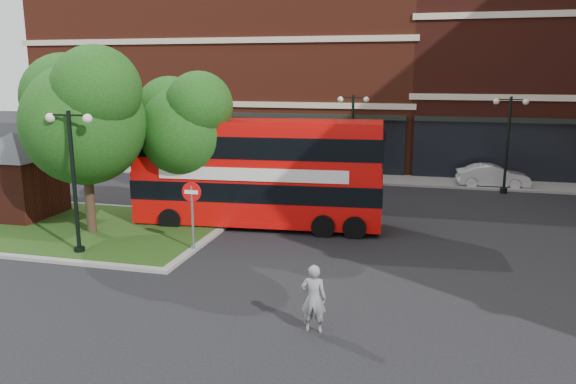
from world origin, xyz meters
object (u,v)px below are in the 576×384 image
(woman, at_px, (314,298))
(car_silver, at_px, (324,173))
(bus, at_px, (258,166))
(car_white, at_px, (493,176))

(woman, relative_size, car_silver, 0.47)
(bus, distance_m, car_white, 14.83)
(bus, bearing_deg, car_silver, 78.75)
(bus, xyz_separation_m, car_silver, (1.03, 9.15, -1.88))
(car_white, bearing_deg, woman, 158.83)
(bus, height_order, woman, bus)
(car_white, bearing_deg, car_silver, 95.31)
(woman, distance_m, car_silver, 18.27)
(woman, bearing_deg, car_white, -110.28)
(woman, distance_m, car_white, 20.41)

